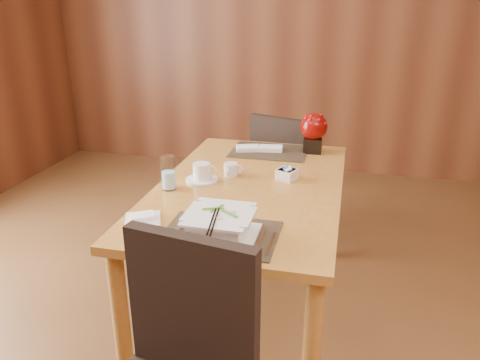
% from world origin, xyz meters
% --- Properties ---
extents(back_wall, '(5.00, 0.02, 2.80)m').
position_xyz_m(back_wall, '(0.00, 3.00, 1.40)').
color(back_wall, brown).
rests_on(back_wall, ground).
extents(dining_table, '(0.90, 1.50, 0.75)m').
position_xyz_m(dining_table, '(0.00, 0.60, 0.65)').
color(dining_table, '#BA7D33').
rests_on(dining_table, ground).
extents(placemat_near, '(0.45, 0.33, 0.01)m').
position_xyz_m(placemat_near, '(0.00, 0.05, 0.75)').
color(placemat_near, black).
rests_on(placemat_near, dining_table).
extents(placemat_far, '(0.45, 0.33, 0.01)m').
position_xyz_m(placemat_far, '(0.00, 1.15, 0.75)').
color(placemat_far, black).
rests_on(placemat_far, dining_table).
extents(soup_setting, '(0.28, 0.28, 0.11)m').
position_xyz_m(soup_setting, '(0.01, 0.01, 0.81)').
color(soup_setting, white).
rests_on(soup_setting, dining_table).
extents(coffee_cup, '(0.16, 0.16, 0.09)m').
position_xyz_m(coffee_cup, '(-0.25, 0.59, 0.79)').
color(coffee_cup, white).
rests_on(coffee_cup, dining_table).
extents(water_glass, '(0.08, 0.08, 0.17)m').
position_xyz_m(water_glass, '(-0.37, 0.45, 0.83)').
color(water_glass, white).
rests_on(water_glass, dining_table).
extents(creamer_jug, '(0.09, 0.09, 0.07)m').
position_xyz_m(creamer_jug, '(-0.12, 0.70, 0.78)').
color(creamer_jug, white).
rests_on(creamer_jug, dining_table).
extents(sugar_caddy, '(0.12, 0.12, 0.05)m').
position_xyz_m(sugar_caddy, '(0.17, 0.72, 0.78)').
color(sugar_caddy, white).
rests_on(sugar_caddy, dining_table).
extents(berry_decor, '(0.16, 0.16, 0.24)m').
position_xyz_m(berry_decor, '(0.26, 1.21, 0.88)').
color(berry_decor, black).
rests_on(berry_decor, dining_table).
extents(napkins_far, '(0.29, 0.15, 0.02)m').
position_xyz_m(napkins_far, '(-0.05, 1.15, 0.77)').
color(napkins_far, white).
rests_on(napkins_far, dining_table).
extents(bread_plate, '(0.19, 0.19, 0.01)m').
position_xyz_m(bread_plate, '(-0.35, 0.10, 0.75)').
color(bread_plate, white).
rests_on(bread_plate, dining_table).
extents(far_chair, '(0.53, 0.53, 0.90)m').
position_xyz_m(far_chair, '(0.04, 1.53, 0.51)').
color(far_chair, black).
rests_on(far_chair, ground).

